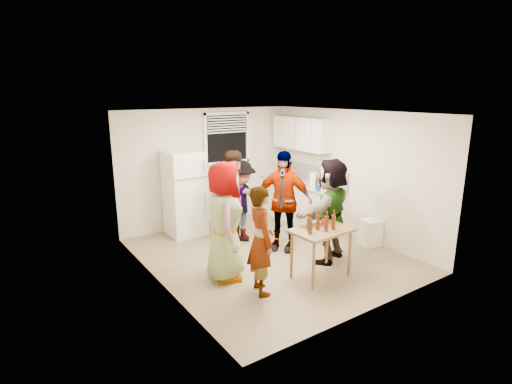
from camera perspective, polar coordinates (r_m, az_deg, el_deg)
room at (r=7.21m, az=1.94°, el=-9.00°), size 4.00×4.50×2.50m
window at (r=8.79m, az=-4.17°, el=7.67°), size 1.12×0.10×1.06m
refrigerator at (r=8.14m, az=-10.19°, el=-0.20°), size 0.70×0.70×1.70m
counter_lower at (r=8.92m, az=6.41°, el=-1.58°), size 0.60×2.20×0.86m
countertop at (r=8.81m, az=6.49°, el=1.24°), size 0.64×2.22×0.04m
backsplash at (r=8.96m, az=7.91°, el=2.71°), size 0.03×2.20×0.36m
upper_cabinets at (r=8.88m, az=6.48°, el=8.33°), size 0.34×1.60×0.70m
kettle at (r=8.93m, az=5.40°, el=1.57°), size 0.28×0.24×0.22m
paper_towel at (r=8.52m, az=8.08°, el=0.87°), size 0.13×0.13×0.29m
wine_bottle at (r=9.43m, az=3.62°, el=2.28°), size 0.07×0.07×0.30m
beer_bottle_counter at (r=8.32m, az=8.63°, el=0.53°), size 0.05×0.05×0.20m
blue_cup at (r=8.09m, az=8.87°, el=0.13°), size 0.09×0.09×0.12m
picture_frame at (r=9.31m, az=5.47°, el=2.61°), size 0.02×0.20×0.17m
trash_bin at (r=7.88m, az=16.02°, el=-5.56°), size 0.42×0.42×0.50m
serving_table at (r=6.52m, az=9.12°, el=-11.81°), size 0.96×0.66×0.79m
beer_bottle_table at (r=6.12m, az=7.49°, el=-5.50°), size 0.05×0.05×0.21m
red_cup at (r=6.38m, az=9.64°, el=-4.74°), size 0.08×0.08×0.11m
guest_grey at (r=6.43m, az=-4.32°, el=-12.02°), size 2.05×1.61×0.59m
guest_stripe at (r=6.00m, az=0.69°, el=-14.02°), size 1.68×0.99×0.38m
guest_back_left at (r=7.76m, az=-2.78°, el=-7.29°), size 1.05×1.88×0.68m
guest_back_right at (r=7.97m, az=-2.09°, el=-6.71°), size 1.06×1.60×0.58m
guest_black at (r=7.51m, az=3.73°, el=-8.06°), size 2.12×1.96×0.45m
guest_orange at (r=7.15m, az=10.28°, el=-9.43°), size 2.20×2.27×0.53m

